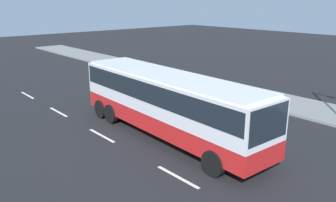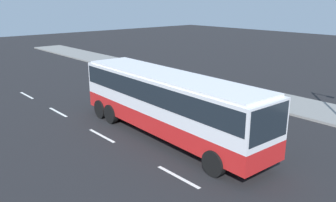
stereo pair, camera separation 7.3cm
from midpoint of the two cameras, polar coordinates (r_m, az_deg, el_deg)
name	(u,v)px [view 1 (the left image)]	position (r m, az deg, el deg)	size (l,w,h in m)	color
ground_plane	(192,142)	(17.55, 4.11, -6.75)	(120.00, 120.00, 0.00)	black
sidewalk_curb	(292,105)	(24.81, 19.75, -0.55)	(80.00, 4.00, 0.15)	gray
lane_centreline	(144,159)	(15.83, -3.83, -9.40)	(32.14, 0.16, 0.01)	white
coach_bus	(167,98)	(17.55, 0.02, 0.45)	(12.19, 3.15, 3.32)	red
car_red_compact	(143,88)	(24.91, -3.96, 2.12)	(4.12, 1.95, 1.46)	#B21919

